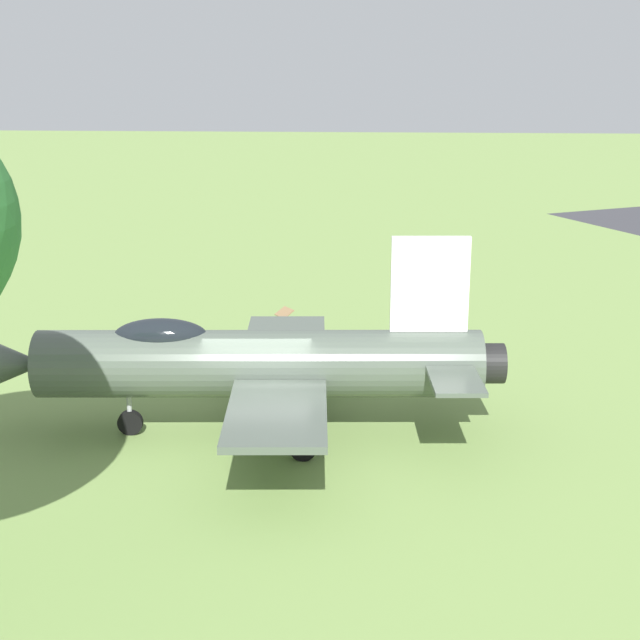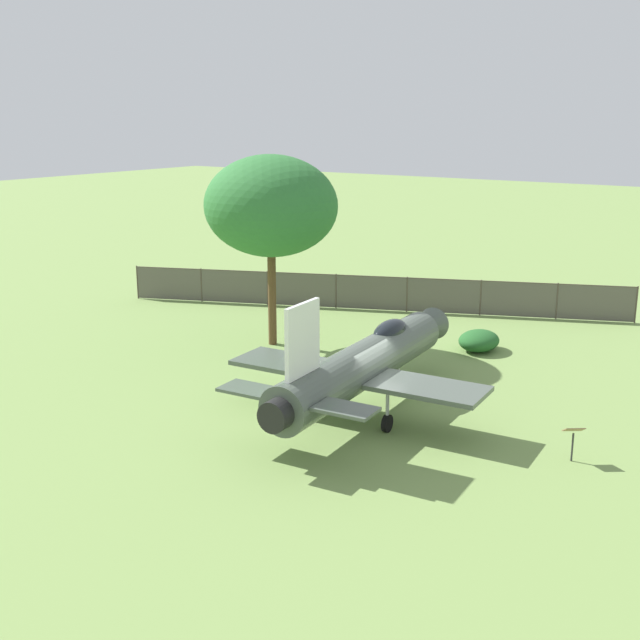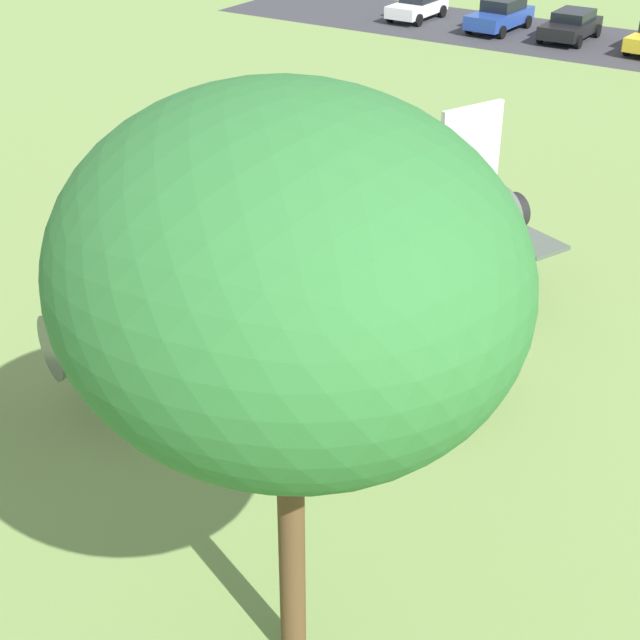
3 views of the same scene
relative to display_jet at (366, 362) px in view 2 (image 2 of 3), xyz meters
The scene contains 6 objects.
ground_plane 1.86m from the display_jet, behind, with size 200.00×200.00×0.00m, color #75934C.
display_jet is the anchor object (origin of this frame).
shade_tree 10.29m from the display_jet, 58.18° to the left, with size 5.59×6.08×8.56m.
perimeter_fence 15.07m from the display_jet, 29.74° to the left, with size 10.23×24.98×1.90m.
shrub_near_fence 9.28m from the display_jet, ahead, with size 2.15×1.72×0.93m.
info_plaque 7.43m from the display_jet, 91.19° to the right, with size 0.67×0.72×1.14m.
Camera 2 is at (-22.55, -13.48, 10.22)m, focal length 44.59 mm.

